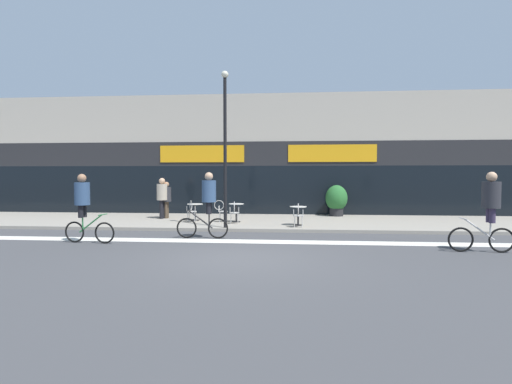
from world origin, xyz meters
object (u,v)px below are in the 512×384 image
(bistro_table_1, at_px, (236,209))
(cafe_chair_1_near, at_px, (234,211))
(cafe_chair_1_side, at_px, (221,209))
(bistro_table_2, at_px, (298,212))
(lamp_post, at_px, (225,139))
(pedestrian_near_end, at_px, (166,197))
(cafe_chair_0_near, at_px, (191,210))
(cyclist_0, at_px, (489,205))
(cyclist_2, at_px, (208,199))
(bistro_table_0, at_px, (195,209))
(pedestrian_far_end, at_px, (162,194))
(cyclist_1, at_px, (84,202))
(cafe_chair_2_near, at_px, (298,214))
(planter_pot, at_px, (336,200))

(bistro_table_1, distance_m, cafe_chair_1_near, 0.63)
(cafe_chair_1_side, bearing_deg, bistro_table_2, -20.69)
(lamp_post, distance_m, pedestrian_near_end, 4.91)
(cafe_chair_0_near, relative_size, pedestrian_near_end, 0.55)
(bistro_table_1, height_order, cyclist_0, cyclist_0)
(cafe_chair_1_near, xyz_separation_m, cyclist_0, (7.46, -4.61, 0.63))
(cyclist_2, bearing_deg, cyclist_0, 166.89)
(pedestrian_near_end, bearing_deg, bistro_table_1, -17.41)
(bistro_table_0, bearing_deg, cafe_chair_0_near, -89.72)
(cyclist_0, bearing_deg, pedestrian_far_end, -27.85)
(cyclist_1, height_order, cyclist_2, cyclist_2)
(bistro_table_1, bearing_deg, cafe_chair_2_near, -30.88)
(bistro_table_2, distance_m, lamp_post, 3.95)
(cafe_chair_1_near, xyz_separation_m, cyclist_2, (-0.46, -2.93, 0.64))
(cafe_chair_2_near, xyz_separation_m, cyclist_2, (-2.97, -2.05, 0.64))
(cyclist_1, bearing_deg, cafe_chair_2_near, 31.68)
(cafe_chair_1_near, height_order, planter_pot, planter_pot)
(bistro_table_0, bearing_deg, cyclist_1, -113.01)
(bistro_table_2, relative_size, cyclist_1, 0.35)
(cyclist_0, height_order, pedestrian_near_end, cyclist_0)
(cafe_chair_1_side, height_order, planter_pot, planter_pot)
(cyclist_1, bearing_deg, cafe_chair_1_side, 59.80)
(cafe_chair_1_near, bearing_deg, lamp_post, 164.33)
(bistro_table_0, height_order, bistro_table_2, bistro_table_2)
(planter_pot, xyz_separation_m, pedestrian_far_end, (-7.87, -1.83, 0.30))
(cyclist_2, distance_m, pedestrian_far_end, 5.48)
(bistro_table_0, xyz_separation_m, cyclist_2, (1.38, -3.95, 0.65))
(cafe_chair_1_near, distance_m, cafe_chair_2_near, 2.66)
(cafe_chair_0_near, distance_m, pedestrian_near_end, 2.13)
(cafe_chair_0_near, distance_m, cyclist_0, 10.58)
(pedestrian_near_end, bearing_deg, lamp_post, -40.71)
(bistro_table_2, xyz_separation_m, cyclist_1, (-6.53, -3.85, 0.60))
(cyclist_2, relative_size, pedestrian_far_end, 1.19)
(bistro_table_2, relative_size, pedestrian_near_end, 0.45)
(lamp_post, xyz_separation_m, pedestrian_far_end, (-3.31, 2.78, -2.20))
(planter_pot, distance_m, cyclist_0, 8.66)
(cafe_chair_1_near, height_order, cyclist_2, cyclist_2)
(bistro_table_2, xyz_separation_m, cafe_chair_2_near, (-0.00, -0.63, -0.00))
(cafe_chair_0_near, relative_size, cyclist_2, 0.42)
(lamp_post, bearing_deg, bistro_table_0, 127.68)
(cafe_chair_1_near, height_order, cafe_chair_2_near, same)
(cafe_chair_1_side, height_order, lamp_post, lamp_post)
(bistro_table_1, height_order, cyclist_2, cyclist_2)
(lamp_post, bearing_deg, cafe_chair_1_near, 81.21)
(cyclist_0, distance_m, pedestrian_far_end, 12.60)
(planter_pot, bearing_deg, pedestrian_near_end, -167.96)
(bistro_table_0, height_order, cyclist_2, cyclist_2)
(bistro_table_0, bearing_deg, bistro_table_2, -16.29)
(cafe_chair_1_near, bearing_deg, cafe_chair_1_side, 38.86)
(cyclist_1, relative_size, cyclist_2, 0.97)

